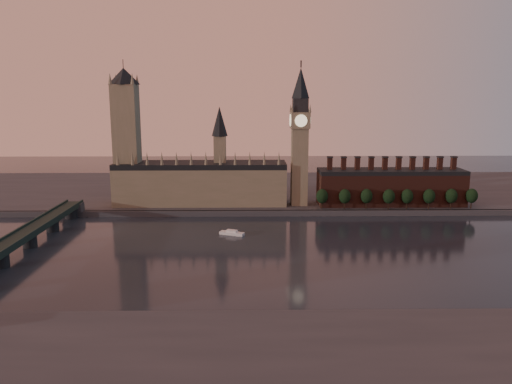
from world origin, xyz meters
The scene contains 16 objects.
ground centered at (0.00, 0.00, 0.00)m, with size 900.00×900.00×0.00m, color black.
north_bank centered at (0.00, 178.04, 2.00)m, with size 900.00×182.00×4.00m.
palace_of_westminster centered at (-64.41, 114.91, 21.63)m, with size 130.00×30.30×74.00m.
victoria_tower centered at (-120.00, 115.00, 59.09)m, with size 24.00×24.00×108.00m.
big_ben centered at (10.00, 110.00, 56.83)m, with size 15.00×15.00×107.00m.
chimney_block centered at (80.00, 110.00, 17.82)m, with size 110.00×25.00×37.00m.
embankment_tree_0 centered at (25.57, 94.98, 13.47)m, with size 8.60×8.60×14.88m.
embankment_tree_1 centered at (42.16, 94.44, 13.47)m, with size 8.60×8.60×14.88m.
embankment_tree_2 centered at (58.29, 95.00, 13.47)m, with size 8.60×8.60×14.88m.
embankment_tree_3 centered at (74.36, 93.55, 13.47)m, with size 8.60×8.60×14.88m.
embankment_tree_4 centered at (87.89, 93.75, 13.47)m, with size 8.60×8.60×14.88m.
embankment_tree_5 centered at (104.11, 93.78, 13.47)m, with size 8.60×8.60×14.88m.
embankment_tree_6 centered at (120.87, 94.69, 13.47)m, with size 8.60×8.60×14.88m.
embankment_tree_7 centered at (136.03, 94.83, 13.47)m, with size 8.60×8.60×14.88m.
westminster_bridge centered at (-155.00, -2.70, 7.44)m, with size 14.00×200.00×11.55m.
river_boat centered at (-38.93, 40.68, 1.20)m, with size 16.17×9.94×3.13m.
Camera 1 is at (-28.26, -262.15, 86.61)m, focal length 35.00 mm.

